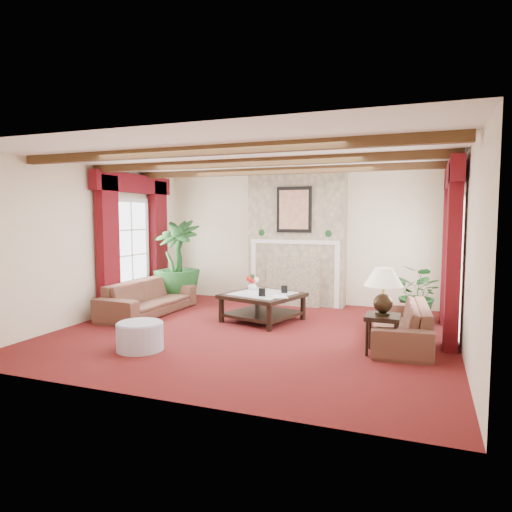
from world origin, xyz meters
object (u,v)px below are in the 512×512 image
at_px(sofa_left, 148,292).
at_px(side_table, 382,334).
at_px(sofa_right, 400,316).
at_px(coffee_table, 263,307).
at_px(potted_palm, 177,280).
at_px(ottoman, 140,337).

relative_size(sofa_left, side_table, 4.06).
xyz_separation_m(sofa_left, sofa_right, (4.50, -0.35, -0.03)).
bearing_deg(coffee_table, potted_palm, 175.26).
distance_m(sofa_left, coffee_table, 2.19).
bearing_deg(potted_palm, sofa_left, -87.57).
relative_size(potted_palm, side_table, 3.37).
xyz_separation_m(potted_palm, coffee_table, (2.22, -0.88, -0.25)).
bearing_deg(sofa_right, side_table, -21.40).
relative_size(sofa_right, side_table, 3.84).
bearing_deg(sofa_right, sofa_left, -99.25).
bearing_deg(sofa_left, potted_palm, 4.33).
height_order(coffee_table, side_table, side_table).
bearing_deg(sofa_right, ottoman, -68.70).
relative_size(potted_palm, ottoman, 2.78).
bearing_deg(side_table, ottoman, -162.48).
bearing_deg(ottoman, side_table, 17.52).
bearing_deg(coffee_table, sofa_left, -156.89).
height_order(sofa_left, potted_palm, potted_palm).
height_order(potted_palm, side_table, potted_palm).
bearing_deg(ottoman, sofa_left, 120.89).
xyz_separation_m(coffee_table, side_table, (2.13, -1.23, 0.02)).
height_order(sofa_left, ottoman, sofa_left).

